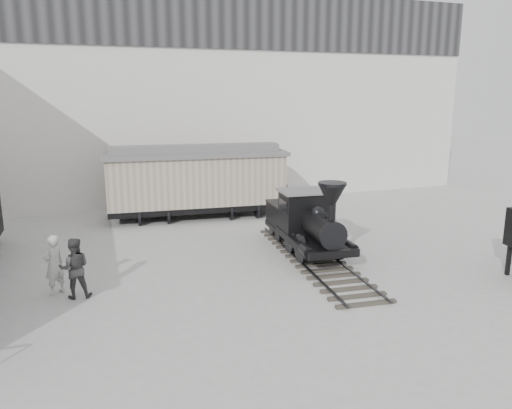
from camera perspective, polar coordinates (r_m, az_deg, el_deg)
name	(u,v)px	position (r m, az deg, el deg)	size (l,w,h in m)	color
ground	(294,306)	(14.17, 4.34, -11.54)	(90.00, 90.00, 0.00)	#9E9E9B
north_wall	(179,98)	(27.28, -8.74, 11.97)	(34.00, 2.51, 11.00)	silver
locomotive	(309,226)	(18.14, 6.06, -2.47)	(2.60, 8.51, 2.96)	#332E26
boxcar	(196,180)	(23.65, -6.82, 2.82)	(8.62, 3.39, 3.45)	black
visitor_a	(54,265)	(15.77, -22.07, -6.40)	(0.66, 0.43, 1.80)	#B6B5B2
visitor_b	(75,268)	(15.32, -20.03, -6.84)	(0.86, 0.67, 1.78)	#373838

